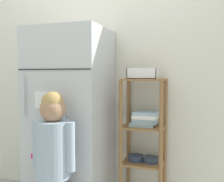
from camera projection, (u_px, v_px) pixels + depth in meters
name	position (u px, v px, depth m)	size (l,w,h in m)	color
kitchen_wall_back	(98.00, 91.00, 2.62)	(2.61, 0.03, 2.16)	silver
refrigerator	(71.00, 119.00, 2.38)	(0.68, 0.62, 1.66)	silver
child_standing	(53.00, 149.00, 1.95)	(0.36, 0.27, 1.12)	#4C4552
pantry_shelf_unit	(144.00, 134.00, 2.31)	(0.39, 0.30, 1.21)	olive
fruit_bin	(145.00, 74.00, 2.28)	(0.26, 0.18, 0.09)	white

